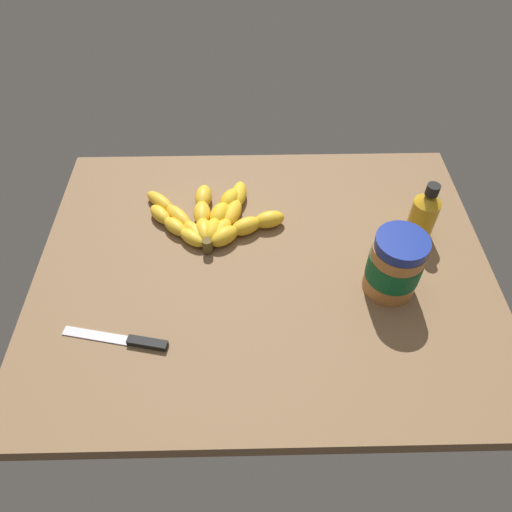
% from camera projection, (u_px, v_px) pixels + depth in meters
% --- Properties ---
extents(ground_plane, '(0.89, 0.70, 0.03)m').
position_uv_depth(ground_plane, '(264.00, 271.00, 0.94)').
color(ground_plane, brown).
extents(banana_bunch, '(0.31, 0.20, 0.04)m').
position_uv_depth(banana_bunch, '(212.00, 218.00, 0.99)').
color(banana_bunch, gold).
rests_on(banana_bunch, ground_plane).
extents(peanut_butter_jar, '(0.10, 0.10, 0.13)m').
position_uv_depth(peanut_butter_jar, '(395.00, 265.00, 0.84)').
color(peanut_butter_jar, '#B27238').
rests_on(peanut_butter_jar, ground_plane).
extents(honey_bottle, '(0.05, 0.05, 0.13)m').
position_uv_depth(honey_bottle, '(424.00, 214.00, 0.94)').
color(honey_bottle, gold).
rests_on(honey_bottle, ground_plane).
extents(butter_knife, '(0.19, 0.06, 0.01)m').
position_uv_depth(butter_knife, '(124.00, 339.00, 0.81)').
color(butter_knife, silver).
rests_on(butter_knife, ground_plane).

